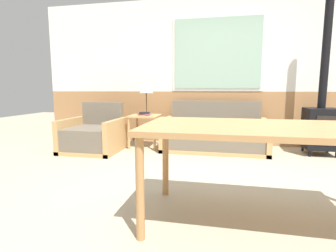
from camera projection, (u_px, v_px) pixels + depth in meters
The scene contains 9 objects.
ground_plane at pixel (224, 200), 2.47m from camera, with size 16.00×16.00×0.00m, color #B2A58C.
wall_back at pixel (225, 71), 4.83m from camera, with size 7.20×0.09×2.70m.
couch at pixel (214, 136), 4.46m from camera, with size 1.74×0.83×0.83m.
armchair at pixel (94, 136), 4.41m from camera, with size 0.91×0.87×0.80m.
side_table at pixel (145, 121), 4.66m from camera, with size 0.52×0.52×0.58m.
table_lamp at pixel (146, 90), 4.68m from camera, with size 0.25×0.25×0.55m.
book_stack at pixel (144, 114), 4.55m from camera, with size 0.22×0.17×0.06m.
dining_table at pixel (268, 135), 1.94m from camera, with size 1.86×0.92×0.77m.
wood_stove at pixel (321, 118), 4.12m from camera, with size 0.47×0.46×2.45m.
Camera 1 is at (-0.03, -2.41, 1.04)m, focal length 28.00 mm.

